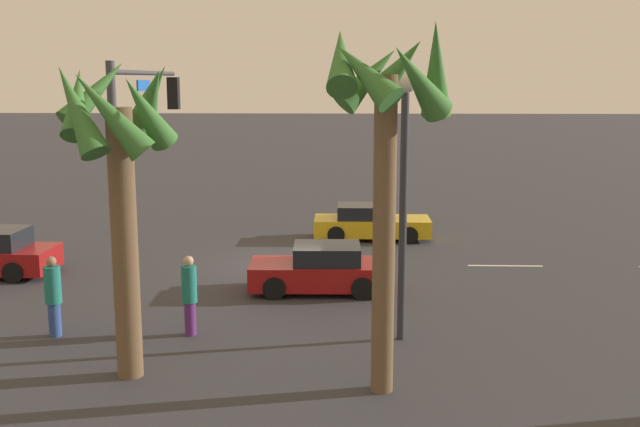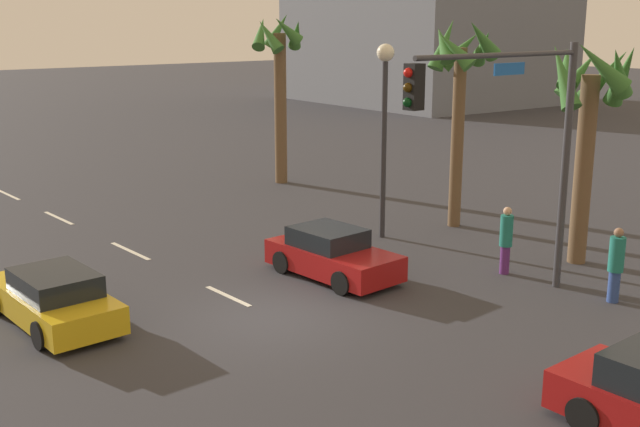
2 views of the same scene
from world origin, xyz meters
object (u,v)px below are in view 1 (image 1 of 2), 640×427
(pedestrian_0, at_px, (53,295))
(palm_tree_1, at_px, (117,147))
(car_1, at_px, (370,223))
(traffic_signal, at_px, (140,143))
(pedestrian_1, at_px, (189,293))
(streetlamp, at_px, (404,153))
(car_0, at_px, (321,270))
(palm_tree_3, at_px, (387,119))

(pedestrian_0, relative_size, palm_tree_1, 0.30)
(car_1, distance_m, palm_tree_1, 15.28)
(traffic_signal, xyz_separation_m, palm_tree_1, (-0.79, 4.47, 0.31))
(pedestrian_1, bearing_deg, traffic_signal, -50.73)
(streetlamp, relative_size, pedestrian_0, 3.23)
(pedestrian_0, bearing_deg, car_0, -146.62)
(car_1, bearing_deg, palm_tree_1, 68.48)
(pedestrian_1, relative_size, palm_tree_1, 0.29)
(car_1, relative_size, pedestrian_0, 2.26)
(car_1, xyz_separation_m, palm_tree_3, (0.20, 14.24, 4.69))
(pedestrian_0, xyz_separation_m, palm_tree_1, (-2.42, 2.37, 3.70))
(pedestrian_1, xyz_separation_m, palm_tree_1, (0.76, 2.56, 3.70))
(pedestrian_1, bearing_deg, pedestrian_0, 3.55)
(car_1, height_order, traffic_signal, traffic_signal)
(traffic_signal, relative_size, palm_tree_1, 0.98)
(car_0, relative_size, palm_tree_3, 0.56)
(pedestrian_0, bearing_deg, palm_tree_1, 135.70)
(car_0, bearing_deg, car_1, -102.85)
(palm_tree_1, height_order, palm_tree_3, palm_tree_3)
(pedestrian_1, bearing_deg, car_0, -127.61)
(palm_tree_3, bearing_deg, palm_tree_1, -6.05)
(car_1, bearing_deg, pedestrian_1, 67.40)
(traffic_signal, height_order, streetlamp, traffic_signal)
(car_1, distance_m, palm_tree_3, 14.99)
(palm_tree_3, bearing_deg, pedestrian_1, -35.10)
(car_0, bearing_deg, palm_tree_1, 59.80)
(pedestrian_1, bearing_deg, palm_tree_1, 73.39)
(streetlamp, bearing_deg, palm_tree_1, 22.97)
(streetlamp, xyz_separation_m, palm_tree_1, (5.76, 2.44, 0.34))
(palm_tree_3, bearing_deg, car_1, -90.81)
(car_0, height_order, traffic_signal, traffic_signal)
(car_0, xyz_separation_m, palm_tree_1, (3.74, 6.43, 4.09))
(streetlamp, distance_m, palm_tree_1, 6.26)
(pedestrian_1, distance_m, palm_tree_1, 4.56)
(pedestrian_0, height_order, palm_tree_1, palm_tree_1)
(streetlamp, bearing_deg, pedestrian_1, -1.42)
(car_0, distance_m, car_1, 7.45)
(car_1, height_order, pedestrian_1, pedestrian_1)
(car_1, height_order, pedestrian_0, pedestrian_0)
(streetlamp, height_order, pedestrian_1, streetlamp)
(pedestrian_0, bearing_deg, car_1, -124.63)
(traffic_signal, distance_m, palm_tree_3, 7.86)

